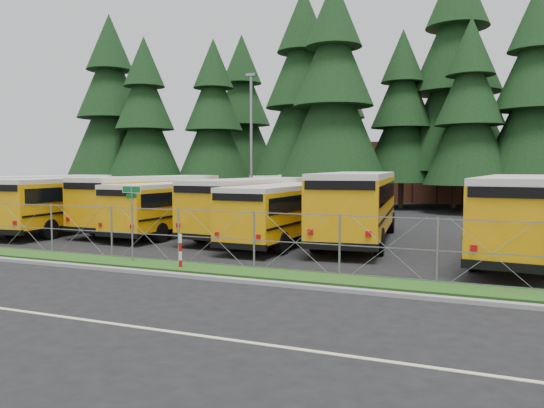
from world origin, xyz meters
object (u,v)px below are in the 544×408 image
at_px(bus_1, 73,205).
at_px(bus_east, 522,218).
at_px(bus_0, 43,203).
at_px(bus_5, 286,214).
at_px(bus_4, 255,207).
at_px(bus_2, 156,203).
at_px(light_standard, 251,139).
at_px(bus_6, 358,207).
at_px(bus_3, 178,208).
at_px(striped_bollard, 180,251).
at_px(street_sign, 132,207).

xyz_separation_m(bus_1, bus_east, (22.11, -0.34, 0.12)).
xyz_separation_m(bus_0, bus_5, (14.52, 0.04, -0.15)).
xyz_separation_m(bus_0, bus_4, (12.15, 1.86, -0.04)).
relative_size(bus_1, bus_east, 0.92).
bearing_deg(bus_0, bus_2, 16.33).
height_order(bus_0, light_standard, light_standard).
bearing_deg(bus_4, bus_1, -164.78).
relative_size(bus_0, bus_5, 1.11).
bearing_deg(bus_4, bus_6, 2.85).
xyz_separation_m(bus_1, bus_3, (5.96, 1.08, -0.11)).
distance_m(bus_6, light_standard, 15.30).
height_order(bus_4, bus_6, bus_6).
bearing_deg(striped_bollard, bus_0, 152.18).
relative_size(bus_1, bus_2, 0.98).
height_order(bus_4, bus_east, bus_east).
bearing_deg(bus_1, bus_east, -5.02).
distance_m(bus_4, bus_east, 12.31).
xyz_separation_m(bus_5, bus_east, (9.73, -0.40, 0.23)).
xyz_separation_m(bus_3, light_standard, (-0.93, 11.30, 4.15)).
distance_m(bus_6, striped_bollard, 9.71).
bearing_deg(bus_4, bus_east, -5.86).
relative_size(bus_0, light_standard, 1.13).
distance_m(bus_2, striped_bollard, 11.63).
bearing_deg(bus_4, light_standard, 119.89).
distance_m(bus_3, striped_bollard, 9.64).
xyz_separation_m(striped_bollard, light_standard, (-6.13, 19.38, 4.90)).
relative_size(bus_1, light_standard, 1.10).
relative_size(bus_6, street_sign, 4.39).
relative_size(bus_6, bus_east, 1.03).
height_order(bus_0, bus_1, bus_0).
xyz_separation_m(bus_4, bus_6, (5.31, -0.16, 0.16)).
bearing_deg(bus_1, bus_3, 6.16).
xyz_separation_m(bus_4, street_sign, (-1.12, -8.51, 0.58)).
height_order(bus_4, light_standard, light_standard).
xyz_separation_m(bus_5, street_sign, (-3.49, -6.68, 0.69)).
bearing_deg(bus_east, bus_0, -175.31).
xyz_separation_m(bus_2, light_standard, (1.10, 10.32, 4.01)).
relative_size(bus_1, street_sign, 3.95).
distance_m(bus_5, bus_east, 9.74).
bearing_deg(bus_4, street_sign, -92.91).
xyz_separation_m(bus_2, bus_3, (2.03, -0.98, -0.15)).
bearing_deg(bus_6, bus_5, -156.71).
xyz_separation_m(bus_east, striped_bollard, (-10.95, -6.66, -0.98)).
xyz_separation_m(bus_0, light_standard, (7.18, 12.36, 4.00)).
bearing_deg(street_sign, light_standard, 101.46).
height_order(bus_2, bus_5, bus_2).
distance_m(bus_0, bus_1, 2.15).
distance_m(bus_1, bus_3, 6.06).
xyz_separation_m(bus_1, striped_bollard, (11.16, -7.00, -0.86)).
height_order(bus_1, light_standard, light_standard).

